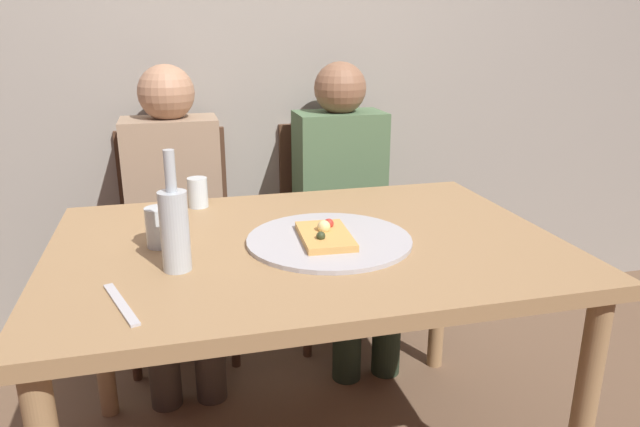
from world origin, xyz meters
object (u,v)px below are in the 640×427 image
dining_table (307,267)px  pizza_slice_last (325,235)px  guest_in_sweater (175,208)px  tumbler_far (198,192)px  tumbler_near (159,227)px  guest_in_beanie (345,196)px  table_knife (121,304)px  wine_bottle (175,227)px  chair_left (177,227)px  chair_right (335,215)px  pizza_tray (329,240)px

dining_table → pizza_slice_last: (0.04, -0.04, 0.10)m
dining_table → guest_in_sweater: 0.80m
pizza_slice_last → tumbler_far: size_ratio=2.36×
tumbler_near → guest_in_beanie: bearing=43.3°
table_knife → guest_in_beanie: bearing=123.5°
wine_bottle → guest_in_beanie: guest_in_beanie is taller
tumbler_near → chair_left: (0.04, 0.83, -0.28)m
chair_left → chair_right: (0.68, 0.00, 0.00)m
tumbler_far → guest_in_beanie: size_ratio=0.08×
pizza_slice_last → guest_in_sweater: size_ratio=0.19×
pizza_tray → chair_right: size_ratio=0.50×
chair_right → guest_in_beanie: size_ratio=0.77×
dining_table → tumbler_near: (-0.39, 0.05, 0.13)m
dining_table → table_knife: bearing=-148.4°
tumbler_near → table_knife: 0.35m
chair_right → wine_bottle: bearing=55.9°
tumbler_far → chair_right: size_ratio=0.11×
chair_left → pizza_slice_last: bearing=113.0°
pizza_slice_last → chair_right: size_ratio=0.25×
tumbler_far → guest_in_beanie: guest_in_beanie is taller
pizza_slice_last → chair_left: chair_left is taller
wine_bottle → chair_left: wine_bottle is taller
wine_bottle → tumbler_far: wine_bottle is taller
wine_bottle → dining_table: bearing=19.6°
pizza_tray → tumbler_far: 0.53m
pizza_slice_last → guest_in_sweater: guest_in_sweater is taller
tumbler_far → pizza_slice_last: bearing=-53.6°
wine_bottle → chair_left: (0.00, 1.00, -0.34)m
tumbler_near → guest_in_sweater: guest_in_sweater is taller
guest_in_beanie → table_knife: bearing=51.8°
tumbler_near → chair_right: chair_right is taller
guest_in_sweater → table_knife: bearing=83.2°
tumbler_far → table_knife: size_ratio=0.44×
dining_table → pizza_tray: (0.06, -0.03, 0.09)m
chair_left → pizza_tray: bearing=113.8°
chair_left → guest_in_sweater: 0.20m
pizza_slice_last → pizza_tray: bearing=22.6°
wine_bottle → guest_in_beanie: size_ratio=0.25×
pizza_tray → guest_in_beanie: bearing=70.0°
guest_in_beanie → guest_in_sweater: bearing=0.0°
chair_right → guest_in_sweater: bearing=12.6°
table_knife → chair_left: size_ratio=0.24×
pizza_tray → wine_bottle: size_ratio=1.53×
tumbler_near → table_knife: tumbler_near is taller
dining_table → chair_right: chair_right is taller
tumbler_far → dining_table: bearing=-55.0°
wine_bottle → table_knife: 0.23m
tumbler_near → guest_in_beanie: 1.00m
guest_in_beanie → tumbler_far: bearing=29.5°
pizza_slice_last → wine_bottle: wine_bottle is taller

